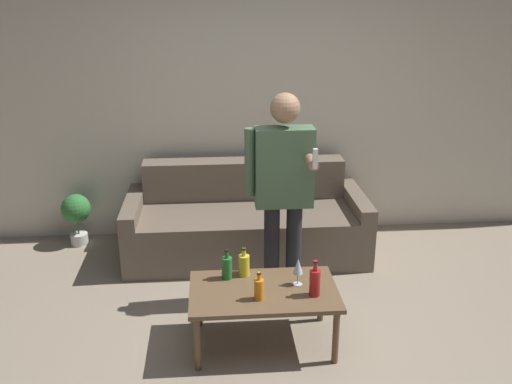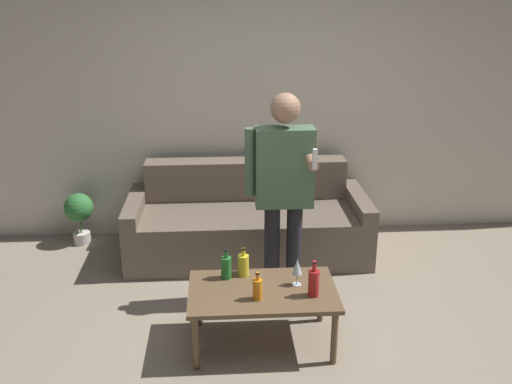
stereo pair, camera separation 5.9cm
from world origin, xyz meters
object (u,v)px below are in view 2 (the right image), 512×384
Objects in this scene: coffee_table at (263,295)px; couch at (248,222)px; bottle_orange at (314,282)px; person_standing_front at (283,184)px.

couch is at bearing 91.04° from coffee_table.
person_standing_front reaches higher than bottle_orange.
person_standing_front reaches higher than coffee_table.
couch is 1.32× the size of person_standing_front.
couch reaches higher than coffee_table.
couch is 1.47m from coffee_table.
person_standing_front is at bearing 71.71° from coffee_table.
bottle_orange is 0.84m from person_standing_front.
bottle_orange is at bearing -16.77° from coffee_table.
couch is 1.62m from bottle_orange.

